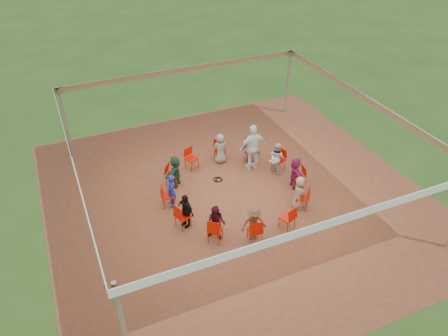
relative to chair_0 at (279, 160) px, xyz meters
name	(u,v)px	position (x,y,z in m)	size (l,w,h in m)	color
ground	(235,196)	(-2.24, -0.83, -0.45)	(80.00, 80.00, 0.00)	#264C17
dirt_patch	(235,196)	(-2.24, -0.83, -0.44)	(13.00, 13.00, 0.00)	brown
tent	(236,139)	(-2.24, -0.83, 1.92)	(10.33, 10.33, 3.00)	#B2B2B7
chair_0	(279,160)	(0.00, 0.00, 0.00)	(0.42, 0.44, 0.90)	#C10F00
chair_1	(251,151)	(-0.71, 1.01, 0.00)	(0.42, 0.44, 0.90)	#C10F00
chair_2	(220,151)	(-1.84, 1.53, 0.00)	(0.42, 0.44, 0.90)	#C10F00
chair_3	(192,159)	(-3.07, 1.42, 0.00)	(0.42, 0.44, 0.90)	#C10F00
chair_4	(172,175)	(-4.08, 0.70, 0.00)	(0.42, 0.44, 0.90)	#C10F00
chair_5	(168,196)	(-4.60, -0.42, 0.00)	(0.42, 0.44, 0.90)	#C10F00
chair_6	(183,216)	(-4.48, -1.65, 0.00)	(0.42, 0.44, 0.90)	#C10F00
chair_7	(215,230)	(-3.77, -2.66, 0.00)	(0.42, 0.44, 0.90)	#C10F00
chair_8	(255,230)	(-2.65, -3.18, 0.00)	(0.42, 0.44, 0.90)	#C10F00
chair_9	(287,218)	(-1.42, -3.07, 0.00)	(0.42, 0.44, 0.90)	#C10F00
chair_10	(302,197)	(-0.41, -2.35, 0.00)	(0.42, 0.44, 0.90)	#C10F00
chair_11	(298,176)	(0.11, -1.23, 0.00)	(0.42, 0.44, 0.90)	#C10F00
person_seated_0	(277,157)	(-0.11, -0.04, 0.18)	(0.61, 0.35, 1.25)	#BAB2A5
person_seated_1	(250,149)	(-0.79, 0.92, 0.18)	(0.81, 0.40, 1.25)	#1C163F
person_seated_2	(220,148)	(-1.86, 1.41, 0.18)	(0.61, 0.34, 1.25)	gray
person_seated_3	(175,171)	(-3.99, 0.63, 0.18)	(1.16, 0.43, 1.25)	#23472F
person_seated_4	(171,191)	(-4.48, -0.44, 0.18)	(0.46, 0.30, 1.25)	#1426A1
person_seated_5	(186,210)	(-4.37, -1.61, 0.18)	(0.73, 0.38, 1.25)	black
person_seated_6	(216,223)	(-3.69, -2.57, 0.18)	(0.61, 0.35, 1.25)	#3E0B18
person_seated_7	(254,224)	(-2.63, -3.06, 0.18)	(0.81, 0.40, 1.25)	brown
person_seated_8	(299,193)	(-0.50, -2.28, 0.18)	(0.61, 0.34, 1.25)	#91805B
person_seated_9	(295,173)	(-0.01, -1.21, 0.18)	(1.16, 0.43, 1.25)	#881E5C
standing_person	(253,147)	(-0.89, 0.49, 0.51)	(1.12, 0.57, 1.91)	silver
cable_coil	(218,180)	(-2.42, 0.30, -0.43)	(0.42, 0.42, 0.03)	black
laptop	(274,160)	(-0.27, -0.10, 0.14)	(0.33, 0.36, 0.21)	#B7B7BC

